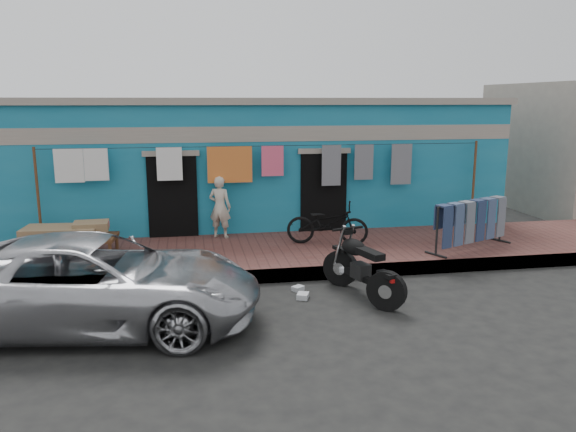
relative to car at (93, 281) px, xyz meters
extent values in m
plane|color=black|center=(3.27, 0.01, -0.70)|extent=(80.00, 80.00, 0.00)
cube|color=brown|center=(3.27, 3.01, -0.58)|extent=(28.00, 3.00, 0.25)
cube|color=gray|center=(3.27, 1.56, -0.58)|extent=(28.00, 0.10, 0.25)
cube|color=#156C8D|center=(3.27, 7.01, 0.90)|extent=(12.00, 5.00, 3.20)
cube|color=#9E9384|center=(3.27, 4.57, 1.85)|extent=(12.00, 0.14, 0.35)
cube|color=#9E9384|center=(3.27, 7.01, 2.58)|extent=(12.20, 5.20, 0.16)
cube|color=black|center=(1.07, 4.49, 0.35)|extent=(1.10, 0.10, 2.10)
cube|color=black|center=(4.57, 4.49, 0.35)|extent=(1.10, 0.10, 2.10)
cylinder|color=brown|center=(-1.73, 4.26, 0.60)|extent=(0.06, 0.06, 2.10)
cylinder|color=brown|center=(8.27, 4.26, 0.60)|extent=(0.06, 0.06, 2.10)
cylinder|color=black|center=(3.27, 4.26, 1.60)|extent=(10.00, 0.01, 0.01)
cube|color=silver|center=(-1.06, 4.26, 1.23)|extent=(0.60, 0.02, 0.72)
cube|color=silver|center=(-0.50, 4.26, 1.25)|extent=(0.50, 0.02, 0.69)
cube|color=silver|center=(1.04, 4.26, 1.23)|extent=(0.55, 0.02, 0.73)
cube|color=#CC4C26|center=(2.36, 4.26, 1.19)|extent=(1.00, 0.02, 0.81)
cube|color=#DE4E70|center=(3.32, 4.26, 1.25)|extent=(0.50, 0.02, 0.68)
cube|color=slate|center=(4.69, 4.26, 1.13)|extent=(0.45, 0.02, 0.94)
cube|color=slate|center=(5.47, 4.26, 1.19)|extent=(0.45, 0.02, 0.82)
cube|color=slate|center=(6.39, 4.26, 1.12)|extent=(0.50, 0.02, 0.95)
imported|color=#B5B5BA|center=(0.00, 0.00, 0.00)|extent=(5.27, 2.96, 1.41)
imported|color=beige|center=(2.11, 4.21, 0.24)|extent=(0.60, 0.51, 1.40)
imported|color=black|center=(4.34, 3.18, 0.11)|extent=(1.84, 1.10, 1.12)
cube|color=silver|center=(3.27, 1.01, -0.66)|extent=(0.24, 0.23, 0.08)
cube|color=silver|center=(4.90, 1.15, -0.67)|extent=(0.15, 0.17, 0.07)
cube|color=silver|center=(3.28, 0.62, -0.66)|extent=(0.25, 0.28, 0.09)
camera|label=1|loc=(1.42, -8.25, 2.61)|focal=35.00mm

